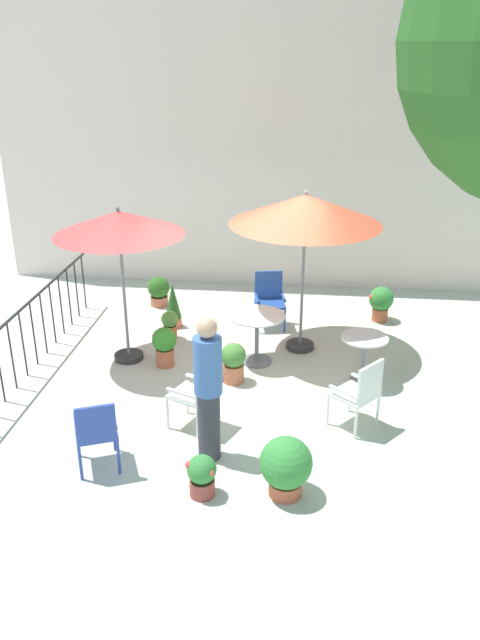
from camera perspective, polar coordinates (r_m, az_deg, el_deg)
ground_plane at (r=9.19m, az=-0.27°, el=-5.40°), size 60.00×60.00×0.00m
villa_facade at (r=12.33m, az=1.98°, el=14.91°), size 10.11×0.30×5.22m
terrace_railing at (r=9.68m, az=-18.44°, el=-0.63°), size 0.03×5.17×1.01m
patio_umbrella_0 at (r=9.43m, az=5.85°, el=9.67°), size 2.24×2.24×2.50m
patio_umbrella_1 at (r=9.21m, az=-10.73°, el=8.31°), size 1.86×1.86×2.35m
cafe_table_0 at (r=9.08m, az=10.96°, el=-2.74°), size 0.65×0.65×0.71m
cafe_table_1 at (r=9.48m, az=1.51°, el=-0.82°), size 0.83×0.83×0.77m
patio_chair_0 at (r=7.32m, az=-12.69°, el=-9.50°), size 0.61×0.63×0.90m
patio_chair_1 at (r=10.76m, az=2.62°, el=2.09°), size 0.57×0.56×0.93m
patio_chair_2 at (r=8.01m, az=10.68°, el=-6.19°), size 0.67×0.68×0.93m
patio_chair_3 at (r=7.89m, az=-3.84°, el=-6.34°), size 0.63×0.61×0.89m
potted_plant_0 at (r=9.01m, az=-0.60°, el=-3.70°), size 0.36×0.35×0.59m
potted_plant_1 at (r=9.52m, az=-6.74°, el=-2.19°), size 0.36×0.36×0.61m
potted_plant_2 at (r=10.40m, az=-6.26°, el=-0.34°), size 0.27×0.27×0.48m
potted_plant_3 at (r=11.78m, az=-7.25°, el=2.63°), size 0.41×0.40×0.54m
potted_plant_4 at (r=6.94m, az=-3.41°, el=-13.58°), size 0.33×0.32×0.48m
potted_plant_5 at (r=11.27m, az=12.43°, el=1.64°), size 0.42×0.42×0.61m
potted_plant_6 at (r=6.89m, az=4.11°, el=-12.80°), size 0.56×0.56×0.68m
potted_plant_7 at (r=10.81m, az=-5.98°, el=1.31°), size 0.27×0.27×0.78m
standing_person at (r=7.16m, az=-2.85°, el=-6.03°), size 0.45×0.45×1.75m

